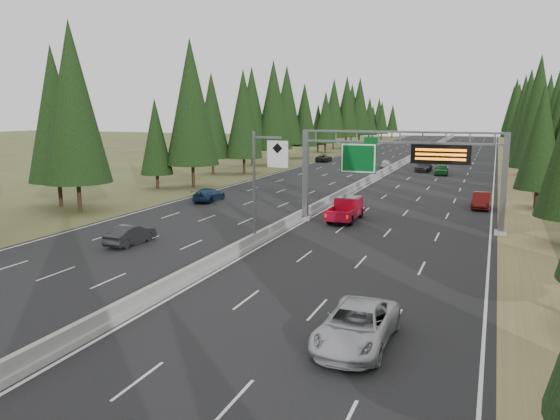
% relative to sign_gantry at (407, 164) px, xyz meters
% --- Properties ---
extents(road, '(32.00, 260.00, 0.08)m').
position_rel_sign_gantry_xyz_m(road, '(-8.92, 45.12, -5.23)').
color(road, black).
rests_on(road, ground).
extents(shoulder_right, '(3.60, 260.00, 0.06)m').
position_rel_sign_gantry_xyz_m(shoulder_right, '(8.88, 45.12, -5.24)').
color(shoulder_right, olive).
rests_on(shoulder_right, ground).
extents(shoulder_left, '(3.60, 260.00, 0.06)m').
position_rel_sign_gantry_xyz_m(shoulder_left, '(-26.72, 45.12, -5.24)').
color(shoulder_left, '#454F25').
rests_on(shoulder_left, ground).
extents(median_barrier, '(0.70, 260.00, 0.85)m').
position_rel_sign_gantry_xyz_m(median_barrier, '(-8.92, 45.12, -4.85)').
color(median_barrier, gray).
rests_on(median_barrier, road).
extents(sign_gantry, '(16.75, 0.98, 7.80)m').
position_rel_sign_gantry_xyz_m(sign_gantry, '(0.00, 0.00, 0.00)').
color(sign_gantry, slate).
rests_on(sign_gantry, road).
extents(hov_sign_pole, '(2.80, 0.50, 8.00)m').
position_rel_sign_gantry_xyz_m(hov_sign_pole, '(-8.33, -9.92, -0.54)').
color(hov_sign_pole, slate).
rests_on(hov_sign_pole, road).
extents(tree_row_right, '(12.34, 244.20, 18.97)m').
position_rel_sign_gantry_xyz_m(tree_row_right, '(13.09, 37.48, 4.24)').
color(tree_row_right, black).
rests_on(tree_row_right, ground).
extents(tree_row_left, '(11.65, 241.32, 18.84)m').
position_rel_sign_gantry_xyz_m(tree_row_left, '(-30.94, 35.28, 4.10)').
color(tree_row_left, black).
rests_on(tree_row_left, ground).
extents(silver_minivan, '(2.77, 5.85, 1.61)m').
position_rel_sign_gantry_xyz_m(silver_minivan, '(1.76, -23.60, -4.38)').
color(silver_minivan, '#B7B7BC').
rests_on(silver_minivan, road).
extents(red_pickup, '(2.15, 6.01, 1.96)m').
position_rel_sign_gantry_xyz_m(red_pickup, '(-5.20, 1.56, -4.10)').
color(red_pickup, black).
rests_on(red_pickup, road).
extents(car_ahead_green, '(2.10, 4.69, 1.57)m').
position_rel_sign_gantry_xyz_m(car_ahead_green, '(-0.78, 39.95, -4.41)').
color(car_ahead_green, '#114E1D').
rests_on(car_ahead_green, road).
extents(car_ahead_dkred, '(1.81, 4.75, 1.54)m').
position_rel_sign_gantry_xyz_m(car_ahead_dkred, '(5.58, 11.90, -4.42)').
color(car_ahead_dkred, '#580F0C').
rests_on(car_ahead_dkred, road).
extents(car_ahead_dkgrey, '(2.30, 5.49, 1.58)m').
position_rel_sign_gantry_xyz_m(car_ahead_dkgrey, '(-3.82, 43.70, -4.40)').
color(car_ahead_dkgrey, black).
rests_on(car_ahead_dkgrey, road).
extents(car_ahead_white, '(3.08, 5.83, 1.56)m').
position_rel_sign_gantry_xyz_m(car_ahead_white, '(-6.71, 65.51, -4.41)').
color(car_ahead_white, silver).
rests_on(car_ahead_white, road).
extents(car_ahead_far, '(2.22, 4.69, 1.55)m').
position_rel_sign_gantry_xyz_m(car_ahead_far, '(-2.07, 100.49, -4.41)').
color(car_ahead_far, black).
rests_on(car_ahead_far, road).
extents(car_onc_near, '(1.62, 4.30, 1.40)m').
position_rel_sign_gantry_xyz_m(car_onc_near, '(-17.28, -12.83, -4.49)').
color(car_onc_near, black).
rests_on(car_onc_near, road).
extents(car_onc_blue, '(2.04, 4.80, 1.38)m').
position_rel_sign_gantry_xyz_m(car_onc_blue, '(-21.29, 5.90, -4.50)').
color(car_onc_blue, navy).
rests_on(car_onc_blue, road).
extents(car_onc_white, '(1.88, 3.97, 1.31)m').
position_rel_sign_gantry_xyz_m(car_onc_white, '(-10.42, 47.20, -4.53)').
color(car_onc_white, silver).
rests_on(car_onc_white, road).
extents(car_onc_far, '(2.54, 5.05, 1.37)m').
position_rel_sign_gantry_xyz_m(car_onc_far, '(-23.42, 54.20, -4.50)').
color(car_onc_far, black).
rests_on(car_onc_far, road).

